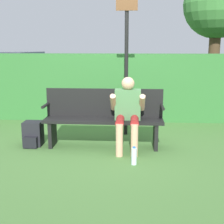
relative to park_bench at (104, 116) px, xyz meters
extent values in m
plane|color=#426B33|center=(0.00, -0.07, -0.51)|extent=(40.00, 40.00, 0.00)
cube|color=#337033|center=(0.00, 1.96, 0.23)|extent=(12.00, 0.55, 1.48)
cube|color=black|center=(0.00, -0.07, -0.05)|extent=(1.97, 0.40, 0.05)
cube|color=black|center=(0.00, 0.12, 0.21)|extent=(1.97, 0.04, 0.48)
cube|color=black|center=(-0.86, -0.07, -0.29)|extent=(0.06, 0.36, 0.43)
cube|color=black|center=(0.86, -0.07, -0.29)|extent=(0.06, 0.36, 0.43)
cylinder|color=black|center=(-0.96, -0.07, 0.19)|extent=(0.05, 0.36, 0.05)
cylinder|color=black|center=(0.96, -0.07, 0.19)|extent=(0.05, 0.36, 0.05)
cube|color=#4C7F4C|center=(0.40, -0.03, 0.22)|extent=(0.42, 0.22, 0.49)
sphere|color=#DBA884|center=(0.40, -0.03, 0.56)|extent=(0.21, 0.21, 0.21)
cylinder|color=maroon|center=(0.28, -0.26, 0.00)|extent=(0.13, 0.47, 0.13)
cylinder|color=maroon|center=(0.51, -0.26, 0.00)|extent=(0.13, 0.47, 0.13)
cylinder|color=#DBA884|center=(0.28, -0.50, -0.25)|extent=(0.11, 0.11, 0.51)
cylinder|color=#DBA884|center=(0.51, -0.50, -0.25)|extent=(0.11, 0.11, 0.51)
cylinder|color=#DBA884|center=(0.17, -0.15, 0.27)|extent=(0.09, 0.31, 0.31)
cylinder|color=#DBA884|center=(0.63, -0.15, 0.27)|extent=(0.09, 0.31, 0.31)
cube|color=black|center=(-1.20, -0.06, -0.30)|extent=(0.31, 0.26, 0.41)
cube|color=black|center=(-1.20, -0.23, -0.40)|extent=(0.23, 0.09, 0.19)
cylinder|color=silver|center=(0.51, -0.82, -0.38)|extent=(0.08, 0.08, 0.25)
cylinder|color=#2D66B2|center=(0.51, -0.82, -0.25)|extent=(0.04, 0.04, 0.02)
cylinder|color=black|center=(0.35, 0.71, 0.75)|extent=(0.07, 0.07, 2.52)
cube|color=brown|center=(0.35, 0.66, 1.86)|extent=(0.38, 0.02, 0.21)
cube|color=maroon|center=(-5.20, 10.70, -0.02)|extent=(3.00, 4.26, 0.62)
cube|color=#333D4C|center=(-5.20, 10.70, 0.55)|extent=(2.06, 2.29, 0.52)
cylinder|color=black|center=(-5.50, 12.12, -0.21)|extent=(0.39, 0.62, 0.60)
cylinder|color=black|center=(-4.01, 11.54, -0.21)|extent=(0.39, 0.62, 0.60)
cylinder|color=black|center=(-4.90, 9.28, -0.21)|extent=(0.39, 0.62, 0.60)
cylinder|color=#4C3823|center=(2.81, 4.33, 0.60)|extent=(0.32, 0.32, 2.22)
sphere|color=#42843D|center=(2.81, 4.33, 2.29)|extent=(1.90, 1.90, 1.90)
camera|label=1|loc=(0.48, -5.04, 1.18)|focal=50.00mm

